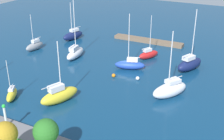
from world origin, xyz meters
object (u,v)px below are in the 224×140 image
(park_tree_west, at_px, (5,134))
(sailboat_white_lone_south, at_px, (75,53))
(harbor_beacon, at_px, (5,114))
(sailboat_gray_outer_mooring, at_px, (35,46))
(pier_dock, at_px, (148,41))
(mooring_buoy_orange, at_px, (114,75))
(sailboat_yellow_near_pier, at_px, (12,94))
(sailboat_white_inner_mooring, at_px, (170,89))
(sailboat_yellow_center_basin, at_px, (59,95))
(sailboat_blue_east_end, at_px, (130,64))
(sailboat_red_far_north, at_px, (149,54))
(sailboat_navy_along_channel, at_px, (190,64))
(park_tree_center, at_px, (46,131))
(sailboat_navy_west_end, at_px, (73,35))
(mooring_buoy_white, at_px, (138,78))

(park_tree_west, bearing_deg, sailboat_white_lone_south, -68.78)
(harbor_beacon, height_order, sailboat_gray_outer_mooring, sailboat_gray_outer_mooring)
(pier_dock, height_order, mooring_buoy_orange, pier_dock)
(harbor_beacon, xyz_separation_m, sailboat_white_lone_south, (8.16, -31.00, -2.13))
(harbor_beacon, distance_m, sailboat_yellow_near_pier, 11.24)
(sailboat_white_inner_mooring, xyz_separation_m, sailboat_yellow_center_basin, (17.20, 11.17, -0.03))
(sailboat_yellow_center_basin, distance_m, sailboat_white_lone_south, 21.91)
(sailboat_blue_east_end, xyz_separation_m, sailboat_red_far_north, (-1.42, -8.07, -0.02))
(sailboat_yellow_near_pier, distance_m, sailboat_navy_along_channel, 38.46)
(park_tree_center, bearing_deg, park_tree_west, 34.14)
(harbor_beacon, xyz_separation_m, sailboat_white_inner_mooring, (-18.70, -22.50, -1.95))
(sailboat_blue_east_end, xyz_separation_m, sailboat_yellow_near_pier, (13.95, 22.59, -0.21))
(sailboat_gray_outer_mooring, relative_size, sailboat_red_far_north, 0.89)
(pier_dock, xyz_separation_m, park_tree_center, (-6.59, 53.56, 4.94))
(sailboat_red_far_north, xyz_separation_m, sailboat_navy_along_channel, (-10.74, 2.43, 0.40))
(sailboat_blue_east_end, height_order, sailboat_yellow_near_pier, sailboat_blue_east_end)
(sailboat_navy_along_channel, bearing_deg, sailboat_yellow_near_pier, 160.00)
(sailboat_blue_east_end, height_order, mooring_buoy_orange, sailboat_blue_east_end)
(park_tree_center, height_order, sailboat_gray_outer_mooring, sailboat_gray_outer_mooring)
(harbor_beacon, height_order, sailboat_blue_east_end, sailboat_blue_east_end)
(park_tree_center, height_order, sailboat_blue_east_end, sailboat_blue_east_end)
(park_tree_west, xyz_separation_m, sailboat_navy_along_channel, (-12.91, -42.15, -3.85))
(harbor_beacon, xyz_separation_m, park_tree_west, (-6.06, 5.63, 1.91))
(sailboat_white_lone_south, bearing_deg, harbor_beacon, -171.63)
(sailboat_yellow_center_basin, relative_size, sailboat_navy_along_channel, 0.84)
(sailboat_white_inner_mooring, relative_size, sailboat_navy_west_end, 1.18)
(sailboat_yellow_center_basin, height_order, sailboat_white_lone_south, sailboat_white_lone_south)
(park_tree_center, relative_size, mooring_buoy_orange, 7.21)
(sailboat_red_far_north, xyz_separation_m, mooring_buoy_orange, (2.75, 13.68, -0.71))
(sailboat_navy_west_end, relative_size, sailboat_white_lone_south, 0.76)
(pier_dock, bearing_deg, mooring_buoy_white, 106.00)
(sailboat_yellow_center_basin, bearing_deg, sailboat_blue_east_end, 5.32)
(park_tree_west, xyz_separation_m, sailboat_yellow_center_basin, (4.56, -16.95, -3.89))
(sailboat_gray_outer_mooring, distance_m, mooring_buoy_orange, 27.02)
(pier_dock, relative_size, sailboat_white_inner_mooring, 1.57)
(park_tree_west, distance_m, sailboat_red_far_north, 44.83)
(harbor_beacon, relative_size, mooring_buoy_white, 4.64)
(sailboat_white_lone_south, distance_m, sailboat_yellow_near_pier, 22.73)
(sailboat_gray_outer_mooring, distance_m, sailboat_blue_east_end, 27.75)
(pier_dock, height_order, sailboat_navy_along_channel, sailboat_navy_along_channel)
(sailboat_white_inner_mooring, relative_size, sailboat_blue_east_end, 1.01)
(sailboat_yellow_center_basin, relative_size, sailboat_yellow_near_pier, 1.48)
(sailboat_yellow_near_pier, bearing_deg, park_tree_west, 14.23)
(pier_dock, bearing_deg, sailboat_blue_east_end, 99.14)
(pier_dock, height_order, sailboat_white_inner_mooring, sailboat_white_inner_mooring)
(sailboat_white_inner_mooring, distance_m, sailboat_gray_outer_mooring, 40.52)
(sailboat_white_inner_mooring, bearing_deg, pier_dock, -119.91)
(park_tree_west, bearing_deg, harbor_beacon, -42.89)
(sailboat_red_far_north, height_order, sailboat_white_lone_south, sailboat_white_lone_south)
(pier_dock, xyz_separation_m, sailboat_blue_east_end, (-3.19, 19.85, 0.70))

